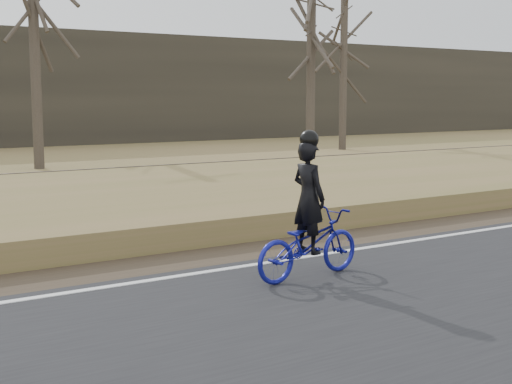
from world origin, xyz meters
TOP-DOWN VIEW (x-y plane):
  - ground at (0.00, 0.00)m, footprint 120.00×120.00m
  - road at (0.00, -2.50)m, footprint 120.00×6.00m
  - edge_line at (0.00, 0.20)m, footprint 120.00×0.12m
  - shoulder at (0.00, 1.20)m, footprint 120.00×1.60m
  - cyclist at (3.18, -0.82)m, footprint 1.83×0.80m
  - bare_tree_center at (4.58, 16.86)m, footprint 0.36×0.36m
  - bare_tree_right at (14.35, 13.86)m, footprint 0.36×0.36m
  - bare_tree_far_right at (19.62, 18.23)m, footprint 0.36×0.36m

SIDE VIEW (x-z plane):
  - ground at x=0.00m, z-range 0.00..0.00m
  - shoulder at x=0.00m, z-range 0.00..0.04m
  - road at x=0.00m, z-range 0.00..0.06m
  - edge_line at x=0.00m, z-range 0.06..0.07m
  - cyclist at x=3.18m, z-range -0.32..1.71m
  - bare_tree_right at x=14.35m, z-range 0.00..7.78m
  - bare_tree_far_right at x=19.62m, z-range 0.00..7.89m
  - bare_tree_center at x=4.58m, z-range 0.00..8.81m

